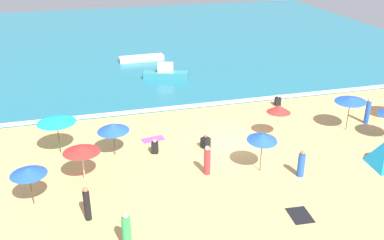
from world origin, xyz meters
The scene contains 22 objects.
ground_plane centered at (0.00, 0.00, 0.00)m, with size 60.00×60.00×0.00m, color #E5B26B.
ocean_water centered at (0.00, 28.00, 0.05)m, with size 60.00×44.00×0.10m, color teal.
wave_breaker_foam centered at (0.00, 6.30, 0.10)m, with size 57.00×0.70×0.01m, color white.
beach_umbrella_0 centered at (8.21, -0.13, 2.17)m, with size 2.31×2.29×2.39m.
beach_umbrella_1 centered at (0.57, -3.54, 2.07)m, with size 1.80×1.82×2.35m.
beach_umbrella_2 centered at (-11.39, -3.60, 1.86)m, with size 1.78×1.78×2.05m.
beach_umbrella_4 centered at (-7.03, 0.41, 1.80)m, with size 2.65×2.65×2.08m.
beach_umbrella_5 centered at (3.21, -0.01, 1.99)m, with size 2.12×2.12×2.24m.
beach_umbrella_6 centered at (-10.16, 1.50, 2.14)m, with size 3.13×3.13×2.31m.
beach_umbrella_7 centered at (-8.89, -1.95, 1.83)m, with size 2.74×2.74×2.03m.
beachgoer_0 centered at (-1.59, -0.15, 0.37)m, with size 0.61×0.61×0.88m.
beachgoer_1 centered at (-2.38, -3.08, 0.81)m, with size 0.43×0.43×1.71m.
beachgoer_3 centered at (2.45, -4.62, 0.71)m, with size 0.53×0.53×1.55m.
beachgoer_4 centered at (-7.36, -7.93, 0.83)m, with size 0.43×0.43×1.79m.
beachgoer_5 centered at (5.65, 4.98, 0.37)m, with size 0.48×0.48×0.87m.
beachgoer_6 centered at (10.12, 0.42, 0.89)m, with size 0.36×0.36×1.85m.
beachgoer_7 centered at (-4.69, 0.00, 0.39)m, with size 0.49×0.49×0.91m.
beachgoer_8 centered at (-8.86, -5.52, 0.84)m, with size 0.42×0.42×1.74m.
beach_towel_0 centered at (-4.49, 1.79, 0.01)m, with size 1.56×0.99×0.01m.
beach_towel_2 centered at (0.76, -7.82, 0.01)m, with size 1.08×1.38×0.01m.
small_boat_0 centered at (-2.50, 19.02, 0.34)m, with size 4.43×1.28×0.49m.
small_boat_1 centered at (-1.28, 13.14, 0.55)m, with size 4.04×2.16×1.40m.
Camera 1 is at (-8.48, -22.62, 12.48)m, focal length 40.50 mm.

